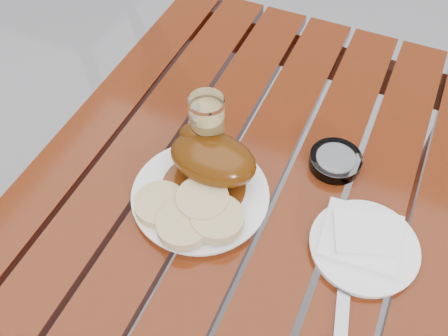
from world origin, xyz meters
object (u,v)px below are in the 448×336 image
at_px(table, 234,292).
at_px(side_plate, 364,247).
at_px(ashtray, 335,161).
at_px(wine_glass, 207,131).
at_px(dinner_plate, 200,196).

bearing_deg(table, side_plate, 0.25).
bearing_deg(ashtray, wine_glass, -159.54).
xyz_separation_m(table, side_plate, (0.23, 0.00, 0.38)).
relative_size(table, dinner_plate, 4.82).
relative_size(dinner_plate, side_plate, 1.35).
bearing_deg(dinner_plate, table, 13.87).
xyz_separation_m(dinner_plate, side_plate, (0.30, 0.02, -0.00)).
relative_size(dinner_plate, wine_glass, 1.58).
bearing_deg(wine_glass, table, -39.05).
bearing_deg(table, wine_glass, 140.95).
relative_size(wine_glass, side_plate, 0.86).
xyz_separation_m(wine_glass, side_plate, (0.32, -0.07, -0.07)).
xyz_separation_m(table, ashtray, (0.14, 0.16, 0.39)).
distance_m(table, side_plate, 0.45).
bearing_deg(dinner_plate, side_plate, 3.28).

